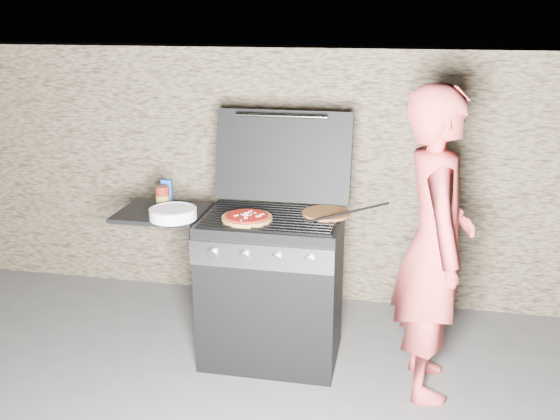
% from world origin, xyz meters
% --- Properties ---
extents(ground, '(50.00, 50.00, 0.00)m').
position_xyz_m(ground, '(0.00, 0.00, 0.00)').
color(ground, '#4C4C4C').
extents(stone_wall, '(8.00, 0.35, 1.80)m').
position_xyz_m(stone_wall, '(0.00, 1.05, 0.90)').
color(stone_wall, '#93805F').
rests_on(stone_wall, ground).
extents(gas_grill, '(1.34, 0.79, 0.91)m').
position_xyz_m(gas_grill, '(-0.25, 0.00, 0.46)').
color(gas_grill, black).
rests_on(gas_grill, ground).
extents(pizza_topped, '(0.33, 0.33, 0.03)m').
position_xyz_m(pizza_topped, '(-0.12, -0.10, 0.93)').
color(pizza_topped, tan).
rests_on(pizza_topped, gas_grill).
extents(pizza_plain, '(0.31, 0.31, 0.02)m').
position_xyz_m(pizza_plain, '(0.31, 0.09, 0.92)').
color(pizza_plain, '#B57231').
rests_on(pizza_plain, gas_grill).
extents(sauce_jar, '(0.10, 0.10, 0.13)m').
position_xyz_m(sauce_jar, '(-0.69, 0.08, 0.97)').
color(sauce_jar, maroon).
rests_on(sauce_jar, gas_grill).
extents(blue_carton, '(0.07, 0.04, 0.13)m').
position_xyz_m(blue_carton, '(-0.71, 0.20, 0.97)').
color(blue_carton, '#1943B5').
rests_on(blue_carton, gas_grill).
extents(plate_stack, '(0.36, 0.36, 0.06)m').
position_xyz_m(plate_stack, '(-0.55, -0.13, 0.93)').
color(plate_stack, white).
rests_on(plate_stack, gas_grill).
extents(person, '(0.47, 0.66, 1.70)m').
position_xyz_m(person, '(0.91, -0.14, 0.85)').
color(person, '#D44744').
rests_on(person, ground).
extents(tongs, '(0.47, 0.20, 0.10)m').
position_xyz_m(tongs, '(0.43, 0.00, 0.96)').
color(tongs, black).
rests_on(tongs, gas_grill).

